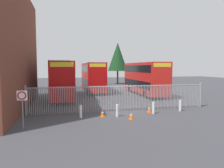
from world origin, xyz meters
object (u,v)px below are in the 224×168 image
Objects in this scene: bollard_near_right at (153,108)px; traffic_cone_near_kerb at (102,113)px; bollard_far_right at (180,106)px; traffic_cone_mid_forecourt at (149,109)px; traffic_cone_by_gate at (131,116)px; speed_limit_sign_post at (22,100)px; double_decker_bus_behind_fence_left at (144,77)px; bollard_near_left at (81,112)px; double_decker_bus_behind_fence_right at (93,76)px; bollard_center_front at (117,111)px; double_decker_bus_near_gate at (63,78)px.

traffic_cone_near_kerb is at bearing -177.27° from bollard_near_right.
bollard_far_right is 1.61× the size of traffic_cone_mid_forecourt.
bollard_near_right is 4.22m from traffic_cone_near_kerb.
traffic_cone_by_gate is 0.25× the size of speed_limit_sign_post.
bollard_far_right is at bearing 11.86° from speed_limit_sign_post.
traffic_cone_mid_forecourt is 9.76m from speed_limit_sign_post.
double_decker_bus_behind_fence_left reaches higher than bollard_near_left.
traffic_cone_mid_forecourt is at bearing -80.50° from double_decker_bus_behind_fence_right.
bollard_near_left is at bearing 177.08° from traffic_cone_near_kerb.
bollard_far_right is at bearing 20.33° from traffic_cone_by_gate.
bollard_far_right is at bearing -71.04° from double_decker_bus_behind_fence_right.
bollard_far_right is 1.61× the size of traffic_cone_near_kerb.
bollard_center_front is at bearing -164.85° from traffic_cone_mid_forecourt.
bollard_near_left is 8.49m from bollard_far_right.
double_decker_bus_behind_fence_left is at bearing 55.85° from traffic_cone_near_kerb.
double_decker_bus_behind_fence_left reaches higher than bollard_far_right.
double_decker_bus_near_gate is at bearing 112.91° from traffic_cone_by_gate.
double_decker_bus_near_gate is at bearing -173.27° from double_decker_bus_behind_fence_left.
traffic_cone_mid_forecourt is at bearing 8.95° from traffic_cone_near_kerb.
bollard_far_right is (5.76, 0.79, 0.00)m from bollard_center_front.
speed_limit_sign_post is (-5.26, -1.91, 1.49)m from traffic_cone_near_kerb.
double_decker_bus_behind_fence_right is at bearing 99.50° from traffic_cone_mid_forecourt.
bollard_far_right is (2.64, 0.43, 0.00)m from bollard_near_right.
bollard_far_right is at bearing 7.81° from bollard_center_front.
double_decker_bus_near_gate is 11.38× the size of bollard_center_front.
double_decker_bus_behind_fence_right is (-6.51, 4.96, 0.00)m from double_decker_bus_behind_fence_left.
traffic_cone_by_gate is at bearing -139.47° from traffic_cone_mid_forecourt.
traffic_cone_by_gate is at bearing -88.37° from double_decker_bus_behind_fence_right.
double_decker_bus_behind_fence_right is 11.38× the size of bollard_near_right.
bollard_near_left is 5.83m from bollard_near_right.
speed_limit_sign_post is (-9.30, -2.55, 1.49)m from traffic_cone_mid_forecourt.
double_decker_bus_behind_fence_right is at bearing 70.27° from speed_limit_sign_post.
double_decker_bus_behind_fence_right reaches higher than speed_limit_sign_post.
double_decker_bus_behind_fence_right is at bearing 79.71° from bollard_near_left.
bollard_center_front is 5.81m from bollard_far_right.
double_decker_bus_near_gate reaches higher than bollard_far_right.
traffic_cone_mid_forecourt is at bearing -109.26° from double_decker_bus_behind_fence_left.
bollard_center_front is at bearing -173.37° from bollard_near_right.
bollard_near_right is at bearing -107.82° from double_decker_bus_behind_fence_left.
bollard_near_left is 1.61× the size of traffic_cone_near_kerb.
double_decker_bus_behind_fence_left is 18.32× the size of traffic_cone_near_kerb.
traffic_cone_near_kerb is at bearing 147.15° from traffic_cone_by_gate.
bollard_far_right is 1.61× the size of traffic_cone_by_gate.
double_decker_bus_behind_fence_right is 16.78m from traffic_cone_near_kerb.
bollard_far_right is at bearing -44.56° from double_decker_bus_near_gate.
bollard_near_left is 5.69m from traffic_cone_mid_forecourt.
double_decker_bus_behind_fence_left is 15.07m from bollard_near_left.
bollard_center_front and bollard_far_right have the same top height.
bollard_center_front is 3.13m from bollard_near_right.
bollard_center_front is at bearing -90.94° from double_decker_bus_behind_fence_right.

